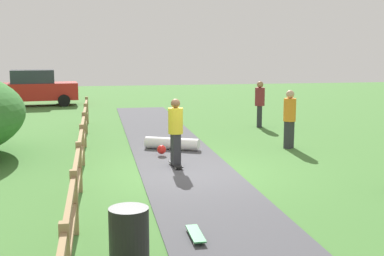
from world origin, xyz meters
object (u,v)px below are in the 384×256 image
at_px(trash_bin, 129,239).
at_px(bystander_orange, 290,116).
at_px(skater_riding, 176,129).
at_px(skater_fallen, 171,144).
at_px(parked_car_red, 36,88).
at_px(skateboard_loose, 196,234).
at_px(bystander_maroon, 260,102).

distance_m(trash_bin, bystander_orange, 9.62).
xyz_separation_m(skater_riding, skater_fallen, (0.21, 2.23, -0.81)).
bearing_deg(parked_car_red, skater_riding, -71.67).
bearing_deg(bystander_orange, parked_car_red, 123.46).
xyz_separation_m(skateboard_loose, bystander_orange, (4.30, 6.95, 0.91)).
bearing_deg(skater_riding, skater_fallen, 84.69).
relative_size(skateboard_loose, bystander_orange, 0.44).
xyz_separation_m(trash_bin, skater_riding, (1.58, 5.99, 0.56)).
relative_size(trash_bin, skater_fallen, 0.54).
bearing_deg(skateboard_loose, parked_car_red, 102.88).
bearing_deg(parked_car_red, skateboard_loose, -77.12).
distance_m(skater_fallen, parked_car_red, 14.39).
distance_m(skater_riding, skateboard_loose, 5.11).
height_order(bystander_orange, parked_car_red, parked_car_red).
bearing_deg(skater_riding, bystander_orange, 26.71).
distance_m(skater_riding, parked_car_red, 16.39).
bearing_deg(bystander_maroon, parked_car_red, 135.23).
distance_m(bystander_orange, parked_car_red, 16.32).
bearing_deg(skater_riding, parked_car_red, 108.33).
relative_size(trash_bin, bystander_orange, 0.50).
relative_size(skater_riding, parked_car_red, 0.41).
height_order(skater_riding, skateboard_loose, skater_riding).
bearing_deg(skater_fallen, bystander_orange, -4.57).
distance_m(skater_fallen, skateboard_loose, 7.27).
relative_size(bystander_orange, parked_car_red, 0.41).
distance_m(trash_bin, skateboard_loose, 1.54).
bearing_deg(parked_car_red, bystander_orange, -56.54).
bearing_deg(bystander_maroon, trash_bin, -115.70).
relative_size(trash_bin, skateboard_loose, 1.12).
height_order(trash_bin, parked_car_red, parked_car_red).
distance_m(bystander_maroon, bystander_orange, 4.28).
xyz_separation_m(skater_riding, bystander_orange, (3.85, 1.94, -0.01)).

